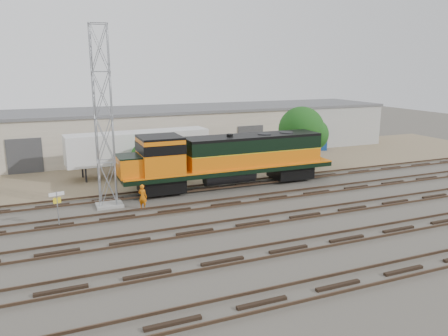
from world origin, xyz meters
name	(u,v)px	position (x,y,z in m)	size (l,w,h in m)	color
ground	(234,211)	(0.00, 0.00, 0.00)	(140.00, 140.00, 0.00)	#47423A
dirt_strip	(175,167)	(0.00, 15.00, 0.01)	(80.00, 16.00, 0.02)	#726047
tracks	(253,223)	(0.00, -3.00, 0.08)	(80.00, 20.40, 0.28)	black
warehouse	(156,131)	(0.04, 22.98, 2.65)	(58.40, 10.40, 5.30)	beige
locomotive	(226,158)	(1.90, 6.00, 2.54)	(18.61, 3.26, 4.47)	black
signal_tower	(104,121)	(-8.10, 4.66, 6.30)	(1.91, 1.91, 12.90)	gray
sign_post	(57,202)	(-11.71, 1.43, 1.64)	(0.94, 0.25, 2.34)	gray
worker	(143,197)	(-5.93, 2.95, 0.91)	(0.67, 0.44, 1.83)	orange
semi_trailer	(142,147)	(-3.62, 13.46, 2.58)	(13.46, 3.41, 4.10)	silver
dumpster_blue	(319,144)	(19.19, 17.38, 0.75)	(1.60, 1.50, 1.50)	navy
dumpster_red	(318,143)	(19.35, 17.92, 0.70)	(1.50, 1.40, 1.40)	maroon
tree_mid	(157,163)	(-3.20, 9.51, 1.79)	(4.52, 4.30, 4.30)	#382619
tree_east	(304,131)	(12.08, 9.94, 3.78)	(4.81, 4.59, 6.19)	#382619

